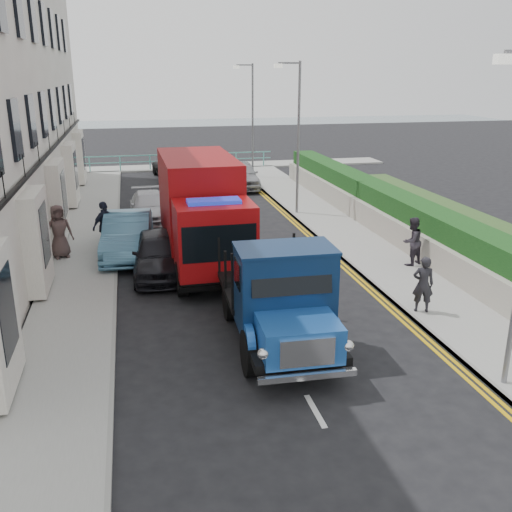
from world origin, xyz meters
name	(u,v)px	position (x,y,z in m)	size (l,w,h in m)	color
ground	(289,364)	(0.00, 0.00, 0.00)	(120.00, 120.00, 0.00)	black
pavement_west	(84,259)	(-5.20, 9.00, 0.06)	(2.40, 38.00, 0.12)	gray
pavement_east	(356,241)	(5.30, 9.00, 0.06)	(2.60, 38.00, 0.12)	gray
promenade	(179,167)	(0.00, 29.00, 0.06)	(30.00, 2.50, 0.12)	gray
sea_plane	(156,127)	(0.00, 60.00, 0.00)	(120.00, 120.00, 0.00)	slate
garden_east	(401,219)	(7.21, 9.00, 0.90)	(1.45, 28.00, 1.75)	#B2AD9E
seafront_railing	(179,162)	(0.00, 28.20, 0.58)	(13.00, 0.08, 1.11)	#59B2A5
lamp_mid	(296,130)	(4.18, 14.00, 4.00)	(1.23, 0.18, 7.00)	slate
lamp_far	(251,114)	(4.18, 24.00, 4.00)	(1.23, 0.18, 7.00)	slate
bedford_lorry	(283,305)	(0.01, 0.67, 1.24)	(2.43, 5.78, 2.69)	black
red_lorry	(202,210)	(-1.02, 7.74, 1.99)	(2.51, 7.16, 3.74)	black
parked_car_front	(159,253)	(-2.60, 7.00, 0.73)	(1.72, 4.28, 1.46)	black
parked_car_mid	(128,235)	(-3.60, 9.32, 0.79)	(1.67, 4.79, 1.58)	teal
parked_car_rear	(149,206)	(-2.60, 14.63, 0.62)	(1.73, 4.25, 1.23)	#BCBBC0
seafront_car_left	(176,167)	(-0.50, 25.25, 0.68)	(2.26, 4.90, 1.36)	black
seafront_car_right	(241,175)	(2.98, 21.07, 0.77)	(1.82, 4.52, 1.54)	#9C9EA1
pedestrian_east_near	(423,284)	(4.40, 1.94, 0.93)	(0.59, 0.39, 1.61)	black
pedestrian_east_far	(412,241)	(6.00, 5.73, 0.97)	(0.82, 0.64, 1.70)	#302B34
pedestrian_west_near	(105,226)	(-4.40, 9.73, 1.06)	(1.10, 0.46, 1.88)	#1C2133
pedestrian_west_far	(59,231)	(-6.00, 9.25, 1.09)	(0.95, 0.62, 1.94)	#463533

